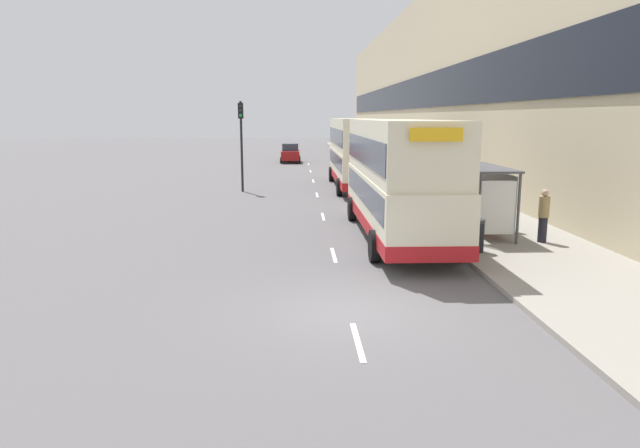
{
  "coord_description": "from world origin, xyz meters",
  "views": [
    {
      "loc": [
        -1.2,
        -12.42,
        4.41
      ],
      "look_at": [
        0.07,
        17.55,
        -1.25
      ],
      "focal_mm": 32.0,
      "sensor_mm": 36.0,
      "label": 1
    }
  ],
  "objects_px": {
    "double_decker_bus_near": "(398,176)",
    "double_decker_bus_ahead": "(356,152)",
    "bus_shelter": "(488,187)",
    "pedestrian_2": "(544,215)",
    "pedestrian_at_shelter": "(505,206)",
    "pedestrian_1": "(445,195)",
    "litter_bin": "(476,235)",
    "car_0": "(290,153)",
    "traffic_light_far_kerb": "(241,132)"
  },
  "relations": [
    {
      "from": "double_decker_bus_near",
      "to": "double_decker_bus_ahead",
      "type": "height_order",
      "value": "same"
    },
    {
      "from": "bus_shelter",
      "to": "pedestrian_2",
      "type": "relative_size",
      "value": 2.29
    },
    {
      "from": "double_decker_bus_near",
      "to": "pedestrian_at_shelter",
      "type": "distance_m",
      "value": 4.46
    },
    {
      "from": "pedestrian_1",
      "to": "pedestrian_2",
      "type": "height_order",
      "value": "pedestrian_2"
    },
    {
      "from": "pedestrian_at_shelter",
      "to": "litter_bin",
      "type": "xyz_separation_m",
      "value": [
        -2.17,
        -3.39,
        -0.4
      ]
    },
    {
      "from": "pedestrian_at_shelter",
      "to": "double_decker_bus_ahead",
      "type": "bearing_deg",
      "value": 106.19
    },
    {
      "from": "bus_shelter",
      "to": "car_0",
      "type": "height_order",
      "value": "bus_shelter"
    },
    {
      "from": "double_decker_bus_near",
      "to": "traffic_light_far_kerb",
      "type": "relative_size",
      "value": 2.1
    },
    {
      "from": "double_decker_bus_near",
      "to": "bus_shelter",
      "type": "bearing_deg",
      "value": -1.44
    },
    {
      "from": "car_0",
      "to": "litter_bin",
      "type": "height_order",
      "value": "car_0"
    },
    {
      "from": "double_decker_bus_ahead",
      "to": "pedestrian_1",
      "type": "distance_m",
      "value": 11.23
    },
    {
      "from": "double_decker_bus_ahead",
      "to": "litter_bin",
      "type": "height_order",
      "value": "double_decker_bus_ahead"
    },
    {
      "from": "litter_bin",
      "to": "traffic_light_far_kerb",
      "type": "distance_m",
      "value": 18.93
    },
    {
      "from": "double_decker_bus_near",
      "to": "traffic_light_far_kerb",
      "type": "xyz_separation_m",
      "value": [
        -6.88,
        13.65,
        1.26
      ]
    },
    {
      "from": "litter_bin",
      "to": "bus_shelter",
      "type": "bearing_deg",
      "value": 65.61
    },
    {
      "from": "pedestrian_2",
      "to": "litter_bin",
      "type": "height_order",
      "value": "pedestrian_2"
    },
    {
      "from": "car_0",
      "to": "pedestrian_2",
      "type": "height_order",
      "value": "pedestrian_2"
    },
    {
      "from": "pedestrian_2",
      "to": "double_decker_bus_ahead",
      "type": "bearing_deg",
      "value": 106.08
    },
    {
      "from": "pedestrian_1",
      "to": "traffic_light_far_kerb",
      "type": "xyz_separation_m",
      "value": [
        -9.79,
        9.38,
        2.53
      ]
    },
    {
      "from": "bus_shelter",
      "to": "pedestrian_2",
      "type": "xyz_separation_m",
      "value": [
        1.52,
        -1.4,
        -0.8
      ]
    },
    {
      "from": "litter_bin",
      "to": "traffic_light_far_kerb",
      "type": "xyz_separation_m",
      "value": [
        -8.95,
        16.43,
        2.88
      ]
    },
    {
      "from": "pedestrian_2",
      "to": "pedestrian_1",
      "type": "bearing_deg",
      "value": 108.3
    },
    {
      "from": "pedestrian_2",
      "to": "traffic_light_far_kerb",
      "type": "distance_m",
      "value": 19.29
    },
    {
      "from": "car_0",
      "to": "pedestrian_at_shelter",
      "type": "height_order",
      "value": "pedestrian_at_shelter"
    },
    {
      "from": "pedestrian_1",
      "to": "pedestrian_2",
      "type": "relative_size",
      "value": 0.94
    },
    {
      "from": "double_decker_bus_ahead",
      "to": "pedestrian_1",
      "type": "relative_size",
      "value": 6.62
    },
    {
      "from": "car_0",
      "to": "pedestrian_1",
      "type": "xyz_separation_m",
      "value": [
        7.11,
        -31.59,
        0.12
      ]
    },
    {
      "from": "double_decker_bus_near",
      "to": "car_0",
      "type": "xyz_separation_m",
      "value": [
        -4.2,
        35.86,
        -1.39
      ]
    },
    {
      "from": "traffic_light_far_kerb",
      "to": "litter_bin",
      "type": "bearing_deg",
      "value": -61.42
    },
    {
      "from": "car_0",
      "to": "pedestrian_1",
      "type": "height_order",
      "value": "pedestrian_1"
    },
    {
      "from": "bus_shelter",
      "to": "double_decker_bus_near",
      "type": "height_order",
      "value": "double_decker_bus_near"
    },
    {
      "from": "pedestrian_2",
      "to": "litter_bin",
      "type": "relative_size",
      "value": 1.74
    },
    {
      "from": "double_decker_bus_ahead",
      "to": "car_0",
      "type": "distance_m",
      "value": 21.28
    },
    {
      "from": "car_0",
      "to": "pedestrian_2",
      "type": "bearing_deg",
      "value": 103.58
    },
    {
      "from": "bus_shelter",
      "to": "traffic_light_far_kerb",
      "type": "relative_size",
      "value": 0.79
    },
    {
      "from": "litter_bin",
      "to": "pedestrian_1",
      "type": "bearing_deg",
      "value": 83.24
    },
    {
      "from": "bus_shelter",
      "to": "car_0",
      "type": "xyz_separation_m",
      "value": [
        -7.5,
        35.95,
        -0.98
      ]
    },
    {
      "from": "double_decker_bus_ahead",
      "to": "car_0",
      "type": "xyz_separation_m",
      "value": [
        -4.25,
        20.81,
        -1.39
      ]
    },
    {
      "from": "pedestrian_at_shelter",
      "to": "double_decker_bus_near",
      "type": "bearing_deg",
      "value": -171.77
    },
    {
      "from": "bus_shelter",
      "to": "pedestrian_at_shelter",
      "type": "height_order",
      "value": "bus_shelter"
    },
    {
      "from": "car_0",
      "to": "litter_bin",
      "type": "xyz_separation_m",
      "value": [
        6.28,
        -38.64,
        -0.23
      ]
    },
    {
      "from": "car_0",
      "to": "traffic_light_far_kerb",
      "type": "distance_m",
      "value": 22.53
    },
    {
      "from": "double_decker_bus_ahead",
      "to": "pedestrian_at_shelter",
      "type": "height_order",
      "value": "double_decker_bus_ahead"
    },
    {
      "from": "pedestrian_2",
      "to": "traffic_light_far_kerb",
      "type": "xyz_separation_m",
      "value": [
        -11.69,
        15.14,
        2.47
      ]
    },
    {
      "from": "double_decker_bus_near",
      "to": "pedestrian_at_shelter",
      "type": "bearing_deg",
      "value": 8.23
    },
    {
      "from": "bus_shelter",
      "to": "pedestrian_1",
      "type": "relative_size",
      "value": 2.44
    },
    {
      "from": "pedestrian_1",
      "to": "litter_bin",
      "type": "xyz_separation_m",
      "value": [
        -0.84,
        -7.06,
        -0.35
      ]
    },
    {
      "from": "bus_shelter",
      "to": "double_decker_bus_near",
      "type": "relative_size",
      "value": 0.38
    },
    {
      "from": "litter_bin",
      "to": "double_decker_bus_ahead",
      "type": "bearing_deg",
      "value": 96.48
    },
    {
      "from": "double_decker_bus_near",
      "to": "pedestrian_1",
      "type": "xyz_separation_m",
      "value": [
        2.91,
        4.28,
        -1.27
      ]
    }
  ]
}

